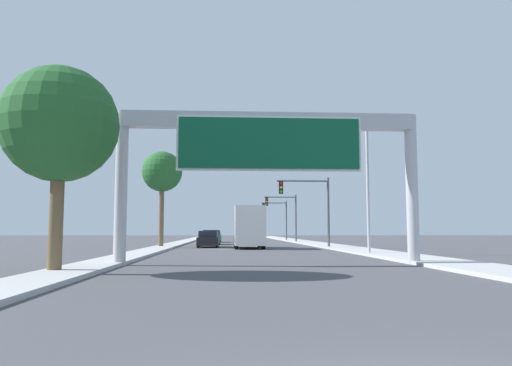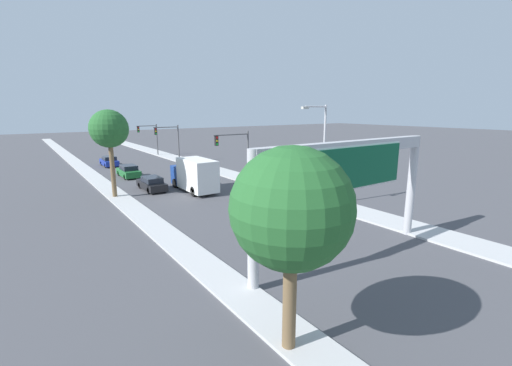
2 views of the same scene
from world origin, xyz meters
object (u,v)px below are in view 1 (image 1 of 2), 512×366
object	(u,v)px
car_near_center	(211,238)
car_mid_left	(208,239)
sign_gantry	(269,147)
palm_tree_background	(162,172)
truck_box_primary	(249,228)
car_far_center	(214,237)
traffic_light_near_intersection	(311,200)
traffic_light_mid_block	(285,210)
street_lamp_right	(362,171)
palm_tree_foreground	(60,125)
traffic_light_far_intersection	(278,214)

from	to	relation	value
car_near_center	car_mid_left	distance (m)	8.75
sign_gantry	palm_tree_background	bearing A→B (deg)	108.93
truck_box_primary	car_far_center	bearing A→B (deg)	98.91
car_near_center	truck_box_primary	world-z (taller)	truck_box_primary
car_mid_left	traffic_light_near_intersection	world-z (taller)	traffic_light_near_intersection
traffic_light_mid_block	street_lamp_right	bearing A→B (deg)	-88.10
car_near_center	palm_tree_foreground	xyz separation A→B (m)	(-4.29, -35.93, 4.49)
car_far_center	street_lamp_right	size ratio (longest dim) A/B	0.52
sign_gantry	street_lamp_right	size ratio (longest dim) A/B	1.53
car_far_center	truck_box_primary	world-z (taller)	truck_box_primary
car_far_center	car_near_center	bearing A→B (deg)	-90.00
palm_tree_foreground	truck_box_primary	bearing A→B (deg)	72.06
car_mid_left	car_far_center	bearing A→B (deg)	90.00
truck_box_primary	palm_tree_foreground	xyz separation A→B (m)	(-7.79, -24.05, 3.47)
palm_tree_background	traffic_light_near_intersection	bearing A→B (deg)	-8.32
car_far_center	traffic_light_near_intersection	bearing A→B (deg)	-68.41
car_near_center	traffic_light_far_intersection	distance (m)	20.57
traffic_light_far_intersection	street_lamp_right	xyz separation A→B (m)	(0.94, -41.60, 1.34)
car_mid_left	traffic_light_near_intersection	size ratio (longest dim) A/B	0.80
palm_tree_foreground	palm_tree_background	distance (m)	26.04
car_mid_left	truck_box_primary	world-z (taller)	truck_box_primary
traffic_light_near_intersection	car_mid_left	bearing A→B (deg)	160.85
car_mid_left	traffic_light_mid_block	size ratio (longest dim) A/B	0.81
sign_gantry	car_near_center	world-z (taller)	sign_gantry
traffic_light_far_intersection	street_lamp_right	distance (m)	41.64
car_far_center	traffic_light_near_intersection	distance (m)	24.16
car_mid_left	palm_tree_foreground	bearing A→B (deg)	-98.96
traffic_light_mid_block	car_far_center	bearing A→B (deg)	165.88
sign_gantry	car_near_center	bearing A→B (deg)	96.26
car_far_center	palm_tree_foreground	bearing A→B (deg)	-95.28
car_mid_left	palm_tree_foreground	distance (m)	27.89
sign_gantry	truck_box_primary	world-z (taller)	sign_gantry
car_near_center	traffic_light_near_intersection	world-z (taller)	traffic_light_near_intersection
traffic_light_near_intersection	traffic_light_mid_block	xyz separation A→B (m)	(0.15, 20.00, -0.06)
sign_gantry	truck_box_primary	bearing A→B (deg)	90.00
street_lamp_right	traffic_light_near_intersection	bearing A→B (deg)	95.91
truck_box_primary	traffic_light_far_intersection	size ratio (longest dim) A/B	1.22
car_near_center	palm_tree_foreground	world-z (taller)	palm_tree_foreground
car_near_center	traffic_light_mid_block	xyz separation A→B (m)	(8.96, 8.20, 3.28)
truck_box_primary	street_lamp_right	size ratio (longest dim) A/B	0.80
car_near_center	traffic_light_far_intersection	size ratio (longest dim) A/B	0.82
car_far_center	sign_gantry	bearing A→B (deg)	-85.28
traffic_light_near_intersection	palm_tree_foreground	size ratio (longest dim) A/B	0.82
palm_tree_foreground	street_lamp_right	bearing A→B (deg)	41.22
truck_box_primary	car_mid_left	bearing A→B (deg)	138.18
car_far_center	truck_box_primary	bearing A→B (deg)	-81.09
traffic_light_near_intersection	traffic_light_mid_block	world-z (taller)	traffic_light_near_intersection
sign_gantry	traffic_light_near_intersection	size ratio (longest dim) A/B	2.24
street_lamp_right	car_mid_left	bearing A→B (deg)	124.31
car_near_center	palm_tree_foreground	distance (m)	36.46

